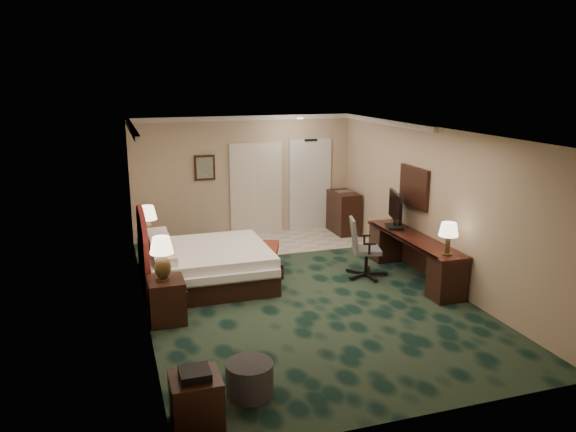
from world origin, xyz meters
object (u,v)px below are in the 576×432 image
object	(u,v)px
nightstand_far	(150,254)
lamp_far	(148,224)
nightstand_near	(167,300)
desk_chair	(367,248)
desk	(413,257)
lamp_near	(162,258)
tv	(395,210)
ottoman	(250,379)
minibar	(344,213)
bed	(208,266)
side_table	(196,401)
bed_bench	(265,260)

from	to	relation	value
nightstand_far	lamp_far	bearing A→B (deg)	-103.83
nightstand_near	desk_chair	xyz separation A→B (m)	(3.64, 0.84, 0.22)
nightstand_near	desk	world-z (taller)	desk
nightstand_far	lamp_near	bearing A→B (deg)	-89.66
lamp_far	tv	world-z (taller)	tv
nightstand_near	lamp_far	distance (m)	2.57
ottoman	minibar	distance (m)	7.05
nightstand_near	minibar	distance (m)	5.74
ottoman	desk_chair	distance (m)	4.33
lamp_near	desk_chair	world-z (taller)	lamp_near
desk	minibar	size ratio (longest dim) A/B	2.74
nightstand_far	bed	bearing A→B (deg)	-53.82
bed	nightstand_far	world-z (taller)	bed
ottoman	nightstand_far	bearing A→B (deg)	98.51
side_table	minibar	xyz separation A→B (m)	(4.41, 6.37, 0.20)
lamp_far	side_table	bearing A→B (deg)	-89.25
bed	desk	world-z (taller)	desk
nightstand_near	nightstand_far	bearing A→B (deg)	91.06
lamp_far	ottoman	size ratio (longest dim) A/B	1.23
ottoman	tv	bearing A→B (deg)	43.39
minibar	nightstand_far	bearing A→B (deg)	-166.15
lamp_near	ottoman	xyz separation A→B (m)	(0.71, -2.32, -0.78)
ottoman	tv	size ratio (longest dim) A/B	0.63
bed	desk_chair	distance (m)	2.84
lamp_near	tv	world-z (taller)	tv
nightstand_far	lamp_near	world-z (taller)	lamp_near
nightstand_far	minibar	size ratio (longest dim) A/B	0.55
bed_bench	desk_chair	xyz separation A→B (m)	(1.66, -0.85, 0.33)
bed_bench	lamp_near	bearing A→B (deg)	-119.91
bed	side_table	size ratio (longest dim) A/B	3.69
lamp_near	bed_bench	world-z (taller)	lamp_near
nightstand_far	lamp_far	distance (m)	0.60
lamp_near	side_table	xyz separation A→B (m)	(0.04, -2.72, -0.70)
desk	tv	size ratio (longest dim) A/B	3.00
lamp_near	tv	distance (m)	4.57
desk	tv	xyz separation A→B (m)	(-0.03, 0.68, 0.72)
lamp_far	nightstand_far	bearing A→B (deg)	76.17
nightstand_near	nightstand_far	xyz separation A→B (m)	(-0.05, 2.56, -0.06)
bed	side_table	world-z (taller)	bed
bed	desk_chair	world-z (taller)	desk_chair
nightstand_near	nightstand_far	distance (m)	2.56
nightstand_far	desk_chair	distance (m)	4.08
side_table	desk_chair	xyz separation A→B (m)	(3.63, 3.55, 0.26)
side_table	minibar	size ratio (longest dim) A/B	0.58
lamp_near	bed_bench	bearing A→B (deg)	39.63
minibar	bed	bearing A→B (deg)	-146.77
side_table	tv	bearing A→B (deg)	41.74
nightstand_far	tv	bearing A→B (deg)	-17.18
desk	ottoman	bearing A→B (deg)	-142.91
desk	desk_chair	xyz separation A→B (m)	(-0.77, 0.32, 0.17)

